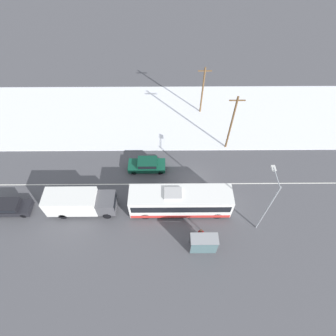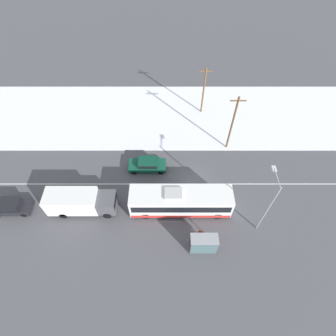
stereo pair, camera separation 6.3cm
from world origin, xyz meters
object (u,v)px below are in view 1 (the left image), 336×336
Objects in this scene: city_bus at (180,201)px; utility_pole_snowlot at (203,90)px; parked_car_near_truck at (11,207)px; utility_pole_roadside at (231,123)px; pedestrian_at_stop at (201,233)px; box_truck at (79,202)px; streetlamp at (269,200)px; sedan_car at (147,165)px; bus_shelter at (204,244)px.

utility_pole_snowlot is (3.56, 16.23, 2.20)m from city_bus.
city_bus is 1.48× the size of utility_pole_snowlot.
utility_pole_roadside is (24.71, 9.27, 3.43)m from parked_car_near_truck.
city_bus is at bearing -102.37° from utility_pole_snowlot.
utility_pole_roadside reaches higher than pedestrian_at_stop.
box_truck is 19.10m from streetlamp.
utility_pole_roadside is at bearing 70.52° from pedestrian_at_stop.
pedestrian_at_stop is at bearing -59.47° from city_bus.
parked_car_near_truck is at bearing -179.37° from box_truck.
pedestrian_at_stop is 7.31m from streetlamp.
sedan_car is 2.75× the size of pedestrian_at_stop.
sedan_car is 1.70× the size of bus_shelter.
streetlamp is (8.00, -1.85, 3.25)m from city_bus.
utility_pole_snowlot is at bearing 36.76° from parked_car_near_truck.
box_truck is at bearing 39.18° from sedan_car.
bus_shelter is at bearing -153.70° from streetlamp.
pedestrian_at_stop is 13.60m from utility_pole_roadside.
utility_pole_roadside is at bearing 55.16° from city_bus.
utility_pole_snowlot is (-4.44, 18.08, -1.05)m from streetlamp.
sedan_car is 1.09× the size of parked_car_near_truck.
city_bus is 8.83m from streetlamp.
bus_shelter is at bearing -93.99° from utility_pole_snowlot.
utility_pole_snowlot is at bearing 48.72° from box_truck.
box_truck is 1.77× the size of parked_car_near_truck.
box_truck is at bearing -131.28° from utility_pole_snowlot.
bus_shelter is at bearing -66.28° from city_bus.
city_bus is at bearing 0.29° from box_truck.
parked_car_near_truck is at bearing 171.11° from pedestrian_at_stop.
utility_pole_snowlot is (-2.80, 7.10, -0.44)m from utility_pole_roadside.
parked_car_near_truck is 20.98m from bus_shelter.
sedan_car is (6.92, 5.64, -0.77)m from box_truck.
utility_pole_snowlot is at bearing 103.78° from streetlamp.
pedestrian_at_stop is (1.95, -3.32, -0.61)m from city_bus.
parked_car_near_truck is 20.56m from pedestrian_at_stop.
pedestrian_at_stop is 19.81m from utility_pole_snowlot.
parked_car_near_truck is 1.56× the size of bus_shelter.
sedan_car is 0.62× the size of utility_pole_snowlot.
parked_car_near_truck is 27.52m from utility_pole_snowlot.
utility_pole_roadside reaches higher than streetlamp.
utility_pole_roadside is (-1.64, 10.99, -0.61)m from streetlamp.
bus_shelter is at bearing 119.73° from sedan_car.
box_truck is 21.79m from utility_pole_snowlot.
box_truck reaches higher than sedan_car.
sedan_car is 11.95m from bus_shelter.
bus_shelter is 21.16m from utility_pole_snowlot.
city_bus is at bearing 166.97° from streetlamp.
city_bus is 1.38× the size of streetlamp.
utility_pole_snowlot is at bearing -124.72° from sedan_car.
parked_car_near_truck is at bearing -143.24° from utility_pole_snowlot.
sedan_car is at bearing 124.35° from city_bus.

